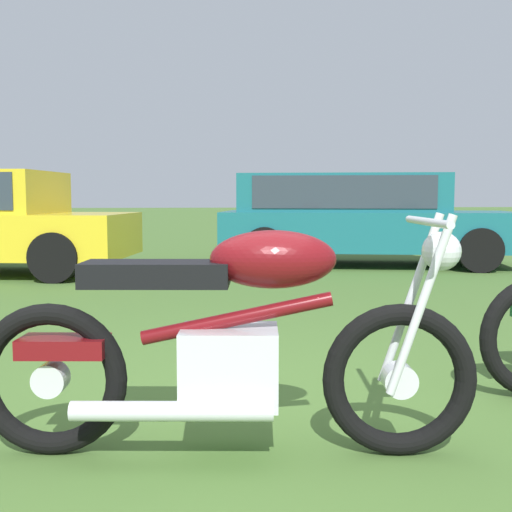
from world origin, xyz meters
TOP-DOWN VIEW (x-y plane):
  - ground_plane at (0.00, 0.00)m, footprint 120.00×120.00m
  - motorcycle_maroon at (0.02, -0.39)m, footprint 2.09×0.64m
  - car_teal at (2.57, 6.79)m, footprint 4.75×2.65m

SIDE VIEW (x-z plane):
  - ground_plane at x=0.00m, z-range 0.00..0.00m
  - motorcycle_maroon at x=0.02m, z-range -0.03..0.99m
  - car_teal at x=2.57m, z-range 0.12..1.55m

